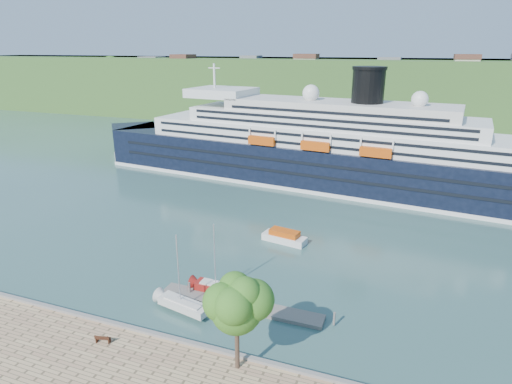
{
  "coord_description": "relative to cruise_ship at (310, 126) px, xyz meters",
  "views": [
    {
      "loc": [
        20.66,
        -30.35,
        28.31
      ],
      "look_at": [
        -1.57,
        30.0,
        6.47
      ],
      "focal_mm": 30.0,
      "sensor_mm": 36.0,
      "label": 1
    }
  ],
  "objects": [
    {
      "name": "cruise_ship",
      "position": [
        0.0,
        0.0,
        0.0
      ],
      "size": [
        111.98,
        27.81,
        24.9
      ],
      "primitive_type": null,
      "rotation": [
        0.0,
        0.0,
        -0.11
      ],
      "color": "black",
      "rests_on": "ground"
    },
    {
      "name": "park_bench",
      "position": [
        -5.42,
        -61.37,
        -10.96
      ],
      "size": [
        1.63,
        0.95,
        0.98
      ],
      "primitive_type": null,
      "rotation": [
        0.0,
        0.0,
        0.22
      ],
      "color": "#402012",
      "rests_on": "promenade"
    },
    {
      "name": "sailboat_white_near",
      "position": [
        -1.28,
        -52.93,
        -7.96
      ],
      "size": [
        7.2,
        3.28,
        8.98
      ],
      "primitive_type": null,
      "rotation": [
        0.0,
        0.0,
        -0.2
      ],
      "color": "silver",
      "rests_on": "ground"
    },
    {
      "name": "quay_coping",
      "position": [
        -0.08,
        -58.7,
        -11.3
      ],
      "size": [
        220.0,
        0.5,
        0.3
      ],
      "primitive_type": "cube",
      "color": "slate",
      "rests_on": "promenade"
    },
    {
      "name": "ground",
      "position": [
        -0.08,
        -58.5,
        -12.45
      ],
      "size": [
        400.0,
        400.0,
        0.0
      ],
      "primitive_type": "plane",
      "color": "#294A45",
      "rests_on": "ground"
    },
    {
      "name": "sailboat_red",
      "position": [
        0.94,
        -48.29,
        -8.08
      ],
      "size": [
        6.8,
        2.03,
        8.74
      ],
      "primitive_type": null,
      "rotation": [
        0.0,
        0.0,
        -0.02
      ],
      "color": "maroon",
      "rests_on": "ground"
    },
    {
      "name": "promenade_tree",
      "position": [
        8.18,
        -60.0,
        -6.41
      ],
      "size": [
        6.08,
        6.08,
        10.07
      ],
      "primitive_type": null,
      "color": "#28661A",
      "rests_on": "promenade"
    },
    {
      "name": "floating_pontoon",
      "position": [
        4.18,
        -49.71,
        -12.23
      ],
      "size": [
        19.55,
        2.43,
        0.43
      ],
      "primitive_type": null,
      "rotation": [
        0.0,
        0.0,
        -0.0
      ],
      "color": "gray",
      "rests_on": "ground"
    },
    {
      "name": "tender_launch",
      "position": [
        4.05,
        -31.4,
        -11.5
      ],
      "size": [
        7.15,
        3.49,
        1.89
      ],
      "primitive_type": null,
      "rotation": [
        0.0,
        0.0,
        -0.17
      ],
      "color": "#CA4A0B",
      "rests_on": "ground"
    },
    {
      "name": "far_hillside",
      "position": [
        -0.08,
        86.5,
        -0.45
      ],
      "size": [
        400.0,
        50.0,
        24.0
      ],
      "primitive_type": "cube",
      "color": "#3A6127",
      "rests_on": "ground"
    }
  ]
}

